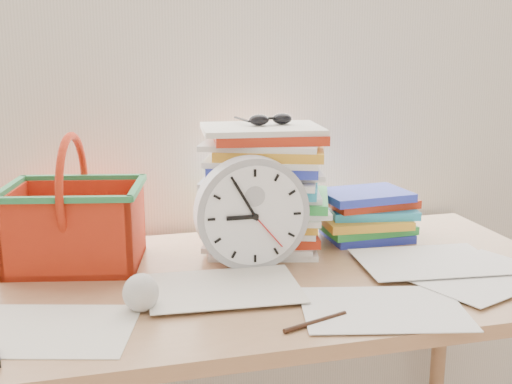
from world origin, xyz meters
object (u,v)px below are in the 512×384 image
object	(u,v)px
clock	(252,213)
book_stack	(367,215)
desk	(255,307)
basket	(74,202)
paper_stack	(266,188)

from	to	relation	value
clock	book_stack	bearing A→B (deg)	21.96
desk	basket	size ratio (longest dim) A/B	4.76
clock	book_stack	size ratio (longest dim) A/B	1.03
paper_stack	clock	xyz separation A→B (m)	(-0.07, -0.13, -0.02)
desk	paper_stack	xyz separation A→B (m)	(0.07, 0.18, 0.22)
desk	basket	xyz separation A→B (m)	(-0.37, 0.17, 0.22)
book_stack	basket	bearing A→B (deg)	-178.55
paper_stack	basket	size ratio (longest dim) A/B	1.04
desk	paper_stack	bearing A→B (deg)	68.00
desk	clock	distance (m)	0.21
clock	basket	xyz separation A→B (m)	(-0.38, 0.12, 0.02)
basket	book_stack	bearing A→B (deg)	13.34
paper_stack	basket	xyz separation A→B (m)	(-0.45, -0.01, -0.00)
clock	book_stack	world-z (taller)	clock
clock	basket	bearing A→B (deg)	162.60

